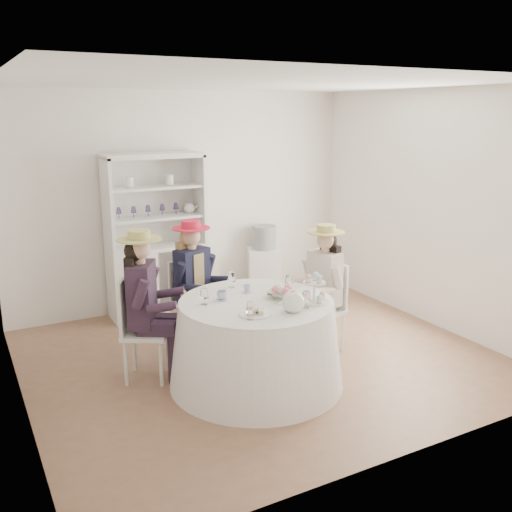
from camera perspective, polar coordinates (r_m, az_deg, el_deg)
name	(u,v)px	position (r m, az deg, el deg)	size (l,w,h in m)	color
ground	(261,357)	(5.92, 0.47, -10.10)	(4.50, 4.50, 0.00)	brown
ceiling	(261,82)	(5.40, 0.53, 16.98)	(4.50, 4.50, 0.00)	white
wall_back	(185,200)	(7.29, -7.14, 5.53)	(4.50, 4.50, 0.00)	white
wall_front	(406,281)	(3.93, 14.73, -2.41)	(4.50, 4.50, 0.00)	white
wall_left	(10,255)	(4.86, -23.41, 0.06)	(4.50, 4.50, 0.00)	white
wall_right	(433,210)	(6.86, 17.24, 4.45)	(4.50, 4.50, 0.00)	white
tea_table	(256,343)	(5.26, 0.02, -8.65)	(1.59, 1.59, 0.80)	white
hutch	(157,259)	(7.05, -9.87, -0.25)	(1.32, 0.84, 1.98)	silver
side_table	(264,272)	(7.71, 0.79, -1.65)	(0.42, 0.42, 0.66)	silver
hatbox	(264,237)	(7.59, 0.81, 1.87)	(0.31, 0.31, 0.31)	black
guest_left	(145,297)	(5.30, -11.06, -4.04)	(0.61, 0.56, 1.42)	silver
guest_mid	(194,278)	(5.91, -6.25, -2.17)	(0.52, 0.57, 1.38)	silver
guest_right	(323,281)	(5.89, 6.71, -2.49)	(0.53, 0.50, 1.34)	silver
spare_chair	(175,290)	(6.29, -8.09, -3.43)	(0.45, 0.45, 1.02)	silver
teacup_a	(222,296)	(5.13, -3.43, -4.02)	(0.10, 0.10, 0.08)	white
teacup_b	(247,289)	(5.34, -0.91, -3.33)	(0.07, 0.07, 0.06)	white
teacup_c	(278,291)	(5.28, 2.20, -3.49)	(0.09, 0.09, 0.07)	white
flower_bowl	(279,294)	(5.20, 2.32, -3.86)	(0.22, 0.22, 0.05)	white
flower_arrangement	(281,291)	(5.11, 2.56, -3.50)	(0.18, 0.18, 0.07)	#E87481
table_teapot	(293,302)	(4.83, 3.76, -4.59)	(0.27, 0.19, 0.20)	white
sandwich_plate	(255,313)	(4.78, -0.07, -5.68)	(0.27, 0.27, 0.06)	white
cupcake_stand	(314,292)	(5.09, 5.83, -3.59)	(0.27, 0.27, 0.25)	white
stemware_set	(256,293)	(5.09, 0.02, -3.70)	(0.97, 0.93, 0.15)	white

